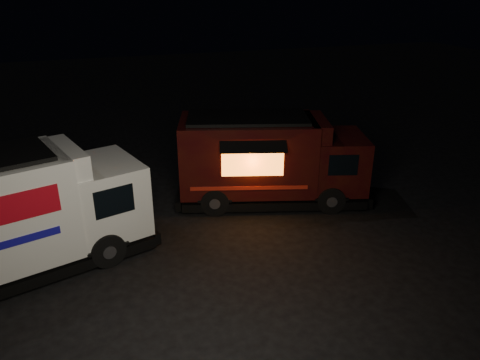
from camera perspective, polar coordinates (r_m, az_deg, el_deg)
The scene contains 3 objects.
ground at distance 13.21m, azimuth -2.36°, elevation -10.77°, with size 80.00×80.00×0.00m, color black.
white_truck at distance 13.64m, azimuth -26.55°, elevation -4.01°, with size 7.53×2.57×3.41m, color silver, non-canonical shape.
red_truck at distance 16.47m, azimuth 4.00°, elevation 2.54°, with size 6.75×2.49×3.14m, color black, non-canonical shape.
Camera 1 is at (-3.03, -10.51, 7.41)m, focal length 35.00 mm.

